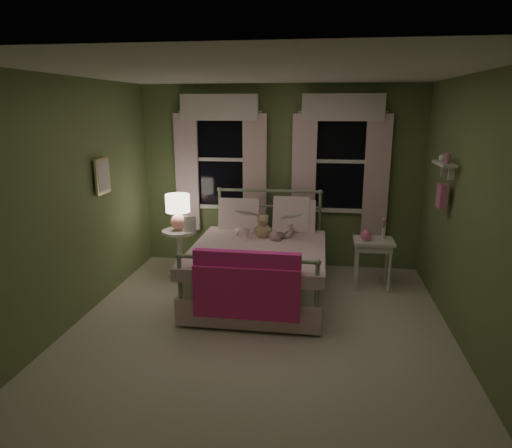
% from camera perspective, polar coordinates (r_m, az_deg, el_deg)
% --- Properties ---
extents(room_shell, '(4.20, 4.20, 4.20)m').
position_cam_1_polar(room_shell, '(4.55, 0.50, 1.89)').
color(room_shell, beige).
rests_on(room_shell, ground).
extents(bed, '(1.58, 2.04, 1.18)m').
position_cam_1_polar(bed, '(5.67, 0.55, -5.27)').
color(bed, white).
rests_on(bed, ground).
extents(pink_throw, '(1.10, 0.15, 0.71)m').
position_cam_1_polar(pink_throw, '(4.65, -1.21, -6.74)').
color(pink_throw, '#FE31A7').
rests_on(pink_throw, bed).
extents(child_left, '(0.31, 0.25, 0.75)m').
position_cam_1_polar(child_left, '(5.96, -1.61, 1.41)').
color(child_left, '#F7D1DD').
rests_on(child_left, bed).
extents(child_right, '(0.42, 0.38, 0.71)m').
position_cam_1_polar(child_right, '(5.90, 3.77, 1.03)').
color(child_right, '#F7D1DD').
rests_on(child_right, bed).
extents(book_left, '(0.23, 0.18, 0.26)m').
position_cam_1_polar(book_left, '(5.72, -2.03, 1.03)').
color(book_left, beige).
rests_on(book_left, child_left).
extents(book_right, '(0.23, 0.19, 0.26)m').
position_cam_1_polar(book_right, '(5.66, 3.56, 0.42)').
color(book_right, beige).
rests_on(book_right, child_right).
extents(teddy_bear, '(0.24, 0.20, 0.32)m').
position_cam_1_polar(teddy_bear, '(5.80, 0.86, -0.49)').
color(teddy_bear, tan).
rests_on(teddy_bear, bed).
extents(nightstand_left, '(0.46, 0.46, 0.65)m').
position_cam_1_polar(nightstand_left, '(6.38, -9.54, -2.78)').
color(nightstand_left, white).
rests_on(nightstand_left, ground).
extents(table_lamp, '(0.33, 0.33, 0.49)m').
position_cam_1_polar(table_lamp, '(6.25, -9.74, 1.91)').
color(table_lamp, pink).
rests_on(table_lamp, nightstand_left).
extents(book_nightstand, '(0.20, 0.25, 0.02)m').
position_cam_1_polar(book_nightstand, '(6.21, -8.97, -0.94)').
color(book_nightstand, beige).
rests_on(book_nightstand, nightstand_left).
extents(nightstand_right, '(0.50, 0.40, 0.64)m').
position_cam_1_polar(nightstand_right, '(6.02, 14.45, -2.81)').
color(nightstand_right, white).
rests_on(nightstand_right, ground).
extents(pink_toy, '(0.14, 0.20, 0.14)m').
position_cam_1_polar(pink_toy, '(5.96, 13.60, -1.34)').
color(pink_toy, pink).
rests_on(pink_toy, nightstand_right).
extents(bud_vase, '(0.06, 0.06, 0.28)m').
position_cam_1_polar(bud_vase, '(6.01, 15.68, -0.53)').
color(bud_vase, white).
rests_on(bud_vase, nightstand_right).
extents(window_left, '(1.34, 0.13, 1.96)m').
position_cam_1_polar(window_left, '(6.62, -4.48, 8.64)').
color(window_left, black).
rests_on(window_left, room_shell).
extents(window_right, '(1.34, 0.13, 1.96)m').
position_cam_1_polar(window_right, '(6.47, 10.54, 8.31)').
color(window_right, black).
rests_on(window_right, room_shell).
extents(wall_shelf, '(0.15, 0.50, 0.60)m').
position_cam_1_polar(wall_shelf, '(5.32, 22.38, 5.10)').
color(wall_shelf, white).
rests_on(wall_shelf, room_shell).
extents(framed_picture, '(0.03, 0.32, 0.42)m').
position_cam_1_polar(framed_picture, '(5.67, -18.64, 5.69)').
color(framed_picture, beige).
rests_on(framed_picture, room_shell).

